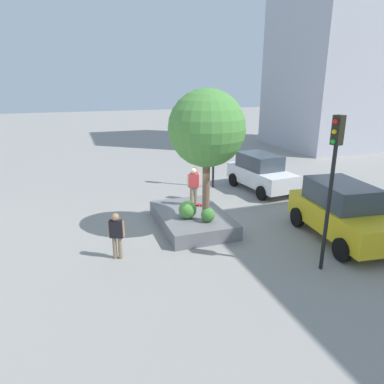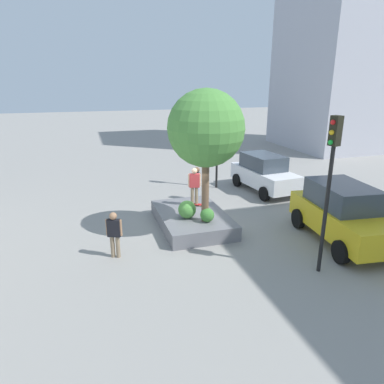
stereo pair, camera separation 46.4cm
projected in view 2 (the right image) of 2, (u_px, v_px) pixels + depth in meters
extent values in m
plane|color=gray|center=(199.00, 226.00, 14.68)|extent=(120.00, 120.00, 0.00)
cube|color=slate|center=(192.00, 219.00, 14.60)|extent=(4.03, 2.67, 0.58)
cylinder|color=brown|center=(205.00, 186.00, 13.28)|extent=(0.28, 0.28, 2.81)
sphere|color=#4C8C3D|center=(206.00, 128.00, 12.62)|extent=(2.82, 2.82, 2.82)
sphere|color=#4C8C3D|center=(187.00, 209.00, 13.86)|extent=(0.71, 0.71, 0.71)
sphere|color=#3D7A33|center=(207.00, 215.00, 13.52)|extent=(0.55, 0.55, 0.55)
cube|color=#A51E1E|center=(194.00, 204.00, 15.33)|extent=(0.56, 0.80, 0.02)
sphere|color=beige|center=(188.00, 205.00, 15.31)|extent=(0.06, 0.06, 0.06)
sphere|color=beige|center=(189.00, 204.00, 15.46)|extent=(0.06, 0.06, 0.06)
sphere|color=beige|center=(200.00, 206.00, 15.21)|extent=(0.06, 0.06, 0.06)
sphere|color=beige|center=(200.00, 205.00, 15.37)|extent=(0.06, 0.06, 0.06)
cylinder|color=#847056|center=(197.00, 196.00, 15.21)|extent=(0.14, 0.14, 0.76)
cylinder|color=#847056|center=(192.00, 196.00, 15.20)|extent=(0.14, 0.14, 0.76)
cube|color=#B23338|center=(194.00, 181.00, 15.00)|extent=(0.28, 0.46, 0.60)
cylinder|color=#D8AD8C|center=(200.00, 180.00, 15.01)|extent=(0.09, 0.09, 0.56)
cylinder|color=#D8AD8C|center=(189.00, 180.00, 14.98)|extent=(0.09, 0.09, 0.56)
sphere|color=#D8AD8C|center=(194.00, 171.00, 14.87)|extent=(0.25, 0.25, 0.25)
cube|color=white|center=(265.00, 177.00, 19.04)|extent=(4.46, 2.21, 0.86)
cube|color=#38424C|center=(263.00, 162.00, 18.98)|extent=(2.55, 1.81, 0.77)
cylinder|color=black|center=(294.00, 190.00, 18.29)|extent=(0.75, 0.28, 0.73)
cylinder|color=black|center=(264.00, 194.00, 17.63)|extent=(0.75, 0.28, 0.73)
cylinder|color=black|center=(264.00, 177.00, 20.71)|extent=(0.75, 0.28, 0.73)
cylinder|color=black|center=(237.00, 180.00, 20.05)|extent=(0.75, 0.28, 0.73)
cube|color=gold|center=(343.00, 220.00, 13.02)|extent=(4.86, 2.47, 0.94)
cube|color=#38424C|center=(342.00, 195.00, 12.96)|extent=(2.79, 2.01, 0.84)
cylinder|color=black|center=(341.00, 252.00, 11.58)|extent=(0.82, 0.32, 0.79)
cylinder|color=black|center=(342.00, 215.00, 14.73)|extent=(0.82, 0.32, 0.79)
cylinder|color=black|center=(298.00, 219.00, 14.38)|extent=(0.82, 0.32, 0.79)
cylinder|color=black|center=(326.00, 212.00, 10.60)|extent=(0.12, 0.12, 4.03)
cube|color=black|center=(336.00, 131.00, 9.86)|extent=(0.32, 0.29, 0.85)
sphere|color=red|center=(333.00, 122.00, 9.72)|extent=(0.14, 0.14, 0.14)
sphere|color=gold|center=(332.00, 132.00, 9.80)|extent=(0.14, 0.14, 0.14)
sphere|color=green|center=(330.00, 142.00, 9.89)|extent=(0.14, 0.14, 0.14)
cylinder|color=black|center=(217.00, 155.00, 19.36)|extent=(0.12, 0.12, 3.74)
cube|color=black|center=(218.00, 113.00, 18.66)|extent=(0.35, 0.36, 0.85)
sphere|color=red|center=(217.00, 108.00, 18.45)|extent=(0.14, 0.14, 0.14)
sphere|color=gold|center=(217.00, 114.00, 18.53)|extent=(0.14, 0.14, 0.14)
sphere|color=green|center=(217.00, 119.00, 18.62)|extent=(0.14, 0.14, 0.14)
cylinder|color=#847056|center=(118.00, 247.00, 11.97)|extent=(0.14, 0.14, 0.78)
cylinder|color=#847056|center=(113.00, 247.00, 11.98)|extent=(0.14, 0.14, 0.78)
cube|color=black|center=(114.00, 228.00, 11.76)|extent=(0.34, 0.48, 0.61)
cylinder|color=#9E7251|center=(121.00, 228.00, 11.74)|extent=(0.09, 0.09, 0.58)
cylinder|color=#9E7251|center=(107.00, 227.00, 11.78)|extent=(0.09, 0.09, 0.58)
sphere|color=#9E7251|center=(113.00, 216.00, 11.63)|extent=(0.25, 0.25, 0.25)
cylinder|color=#8C9EB7|center=(196.00, 192.00, 17.81)|extent=(0.15, 0.15, 0.81)
cylinder|color=#8C9EB7|center=(198.00, 193.00, 17.64)|extent=(0.15, 0.15, 0.81)
cube|color=black|center=(197.00, 178.00, 17.50)|extent=(0.48, 0.26, 0.64)
cylinder|color=brown|center=(195.00, 177.00, 17.70)|extent=(0.10, 0.10, 0.60)
cylinder|color=brown|center=(199.00, 179.00, 17.29)|extent=(0.10, 0.10, 0.60)
sphere|color=brown|center=(197.00, 170.00, 17.36)|extent=(0.27, 0.27, 0.27)
cube|color=#B2B2BC|center=(338.00, 13.00, 28.70)|extent=(9.15, 6.76, 22.11)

